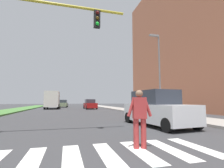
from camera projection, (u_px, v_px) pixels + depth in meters
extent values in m
plane|color=#38383A|center=(70.00, 110.00, 25.39)|extent=(140.00, 140.00, 0.00)
cube|color=silver|center=(31.00, 161.00, 3.78)|extent=(0.45, 2.20, 0.01)
cube|color=silver|center=(72.00, 157.00, 4.02)|extent=(0.45, 2.20, 0.01)
cube|color=silver|center=(108.00, 154.00, 4.26)|extent=(0.45, 2.20, 0.01)
cube|color=silver|center=(140.00, 151.00, 4.50)|extent=(0.45, 2.20, 0.01)
cube|color=silver|center=(169.00, 149.00, 4.73)|extent=(0.45, 2.20, 0.01)
cube|color=silver|center=(195.00, 146.00, 4.97)|extent=(0.45, 2.20, 0.01)
cube|color=#477A38|center=(7.00, 111.00, 21.38)|extent=(3.47, 64.00, 0.15)
cube|color=#B76B4C|center=(219.00, 35.00, 24.36)|extent=(13.81, 32.36, 22.24)
cube|color=#9E9991|center=(125.00, 110.00, 25.64)|extent=(3.00, 64.00, 0.15)
cylinder|color=gold|center=(27.00, 0.00, 6.88)|extent=(8.42, 0.12, 0.12)
cube|color=black|center=(97.00, 19.00, 7.61)|extent=(0.28, 0.20, 0.80)
sphere|color=#4C0C0C|center=(97.00, 13.00, 7.53)|extent=(0.16, 0.16, 0.16)
sphere|color=#4C380F|center=(97.00, 18.00, 7.50)|extent=(0.16, 0.16, 0.16)
sphere|color=#19D833|center=(97.00, 24.00, 7.47)|extent=(0.16, 0.16, 0.16)
cylinder|color=slate|center=(160.00, 74.00, 15.42)|extent=(0.14, 0.14, 7.50)
cube|color=gray|center=(154.00, 36.00, 15.67)|extent=(0.90, 0.24, 0.16)
cylinder|color=#B23333|center=(144.00, 133.00, 4.83)|extent=(0.19, 0.19, 0.85)
cylinder|color=#B23333|center=(136.00, 133.00, 4.81)|extent=(0.19, 0.19, 0.85)
cube|color=#B23333|center=(139.00, 108.00, 4.89)|extent=(0.42, 0.31, 0.62)
cylinder|color=#B23333|center=(147.00, 107.00, 4.92)|extent=(0.28, 0.14, 0.58)
cylinder|color=#B23333|center=(131.00, 107.00, 4.88)|extent=(0.28, 0.14, 0.58)
sphere|color=#8C664C|center=(139.00, 94.00, 4.94)|extent=(0.26, 0.26, 0.22)
cube|color=silver|center=(157.00, 113.00, 9.27)|extent=(2.36, 4.77, 0.96)
cube|color=#2D333D|center=(154.00, 97.00, 9.58)|extent=(1.92, 2.69, 0.79)
cylinder|color=black|center=(197.00, 123.00, 7.83)|extent=(0.28, 0.66, 0.64)
cylinder|color=black|center=(167.00, 125.00, 7.20)|extent=(0.28, 0.66, 0.64)
cylinder|color=black|center=(151.00, 117.00, 11.26)|extent=(0.28, 0.66, 0.64)
cylinder|color=black|center=(128.00, 118.00, 10.63)|extent=(0.28, 0.66, 0.64)
cube|color=maroon|center=(90.00, 105.00, 29.65)|extent=(1.95, 4.61, 0.83)
cube|color=#2D333D|center=(90.00, 101.00, 29.95)|extent=(1.66, 2.09, 0.68)
cylinder|color=black|center=(97.00, 107.00, 28.12)|extent=(0.24, 0.65, 0.64)
cylinder|color=black|center=(87.00, 108.00, 27.64)|extent=(0.24, 0.65, 0.64)
cylinder|color=black|center=(93.00, 107.00, 31.61)|extent=(0.24, 0.65, 0.64)
cylinder|color=black|center=(84.00, 107.00, 31.13)|extent=(0.24, 0.65, 0.64)
cube|color=gray|center=(63.00, 105.00, 38.35)|extent=(2.16, 4.70, 0.81)
cube|color=#2D333D|center=(63.00, 101.00, 38.21)|extent=(1.74, 2.18, 0.66)
cylinder|color=black|center=(61.00, 106.00, 39.97)|extent=(0.27, 0.66, 0.64)
cylinder|color=black|center=(68.00, 106.00, 40.27)|extent=(0.27, 0.66, 0.64)
cylinder|color=black|center=(59.00, 106.00, 36.38)|extent=(0.27, 0.66, 0.64)
cylinder|color=black|center=(66.00, 106.00, 36.68)|extent=(0.27, 0.66, 0.64)
cube|color=#B7B7BC|center=(56.00, 104.00, 49.91)|extent=(1.87, 4.32, 0.82)
cube|color=#2D333D|center=(56.00, 101.00, 49.78)|extent=(1.61, 1.96, 0.67)
cylinder|color=black|center=(54.00, 105.00, 51.31)|extent=(0.23, 0.64, 0.64)
cylinder|color=black|center=(59.00, 105.00, 51.71)|extent=(0.23, 0.64, 0.64)
cylinder|color=black|center=(53.00, 105.00, 48.04)|extent=(0.23, 0.64, 0.64)
cylinder|color=black|center=(59.00, 105.00, 48.44)|extent=(0.23, 0.64, 0.64)
cube|color=#B7B7BC|center=(53.00, 101.00, 32.19)|extent=(2.30, 2.00, 2.20)
cube|color=beige|center=(52.00, 99.00, 29.25)|extent=(2.30, 4.20, 2.70)
cylinder|color=black|center=(47.00, 106.00, 31.81)|extent=(0.30, 0.90, 0.90)
cylinder|color=black|center=(59.00, 106.00, 32.36)|extent=(0.30, 0.90, 0.90)
cylinder|color=black|center=(45.00, 107.00, 27.83)|extent=(0.30, 0.90, 0.90)
cylinder|color=black|center=(58.00, 107.00, 28.38)|extent=(0.30, 0.90, 0.90)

